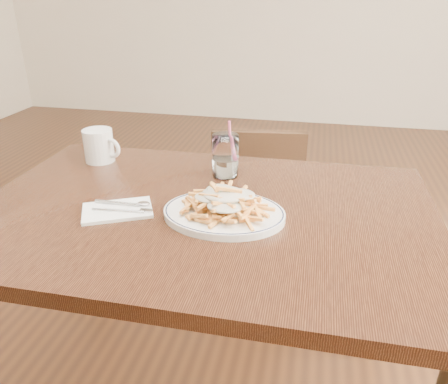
% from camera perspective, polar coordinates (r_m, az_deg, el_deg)
% --- Properties ---
extents(table, '(1.20, 0.80, 0.75)m').
position_cam_1_polar(table, '(1.18, -2.73, -5.48)').
color(table, black).
rests_on(table, ground).
extents(chair_far, '(0.40, 0.40, 0.78)m').
position_cam_1_polar(chair_far, '(1.86, 4.33, -1.29)').
color(chair_far, black).
rests_on(chair_far, ground).
extents(fries_plate, '(0.32, 0.28, 0.02)m').
position_cam_1_polar(fries_plate, '(1.09, 0.00, -2.81)').
color(fries_plate, white).
rests_on(fries_plate, table).
extents(loaded_fries, '(0.25, 0.22, 0.06)m').
position_cam_1_polar(loaded_fries, '(1.07, 0.00, -0.82)').
color(loaded_fries, '#EBA048').
rests_on(loaded_fries, fries_plate).
extents(napkin, '(0.21, 0.18, 0.01)m').
position_cam_1_polar(napkin, '(1.15, -13.76, -2.34)').
color(napkin, white).
rests_on(napkin, table).
extents(cutlery, '(0.17, 0.07, 0.01)m').
position_cam_1_polar(cutlery, '(1.16, -13.70, -1.91)').
color(cutlery, silver).
rests_on(cutlery, napkin).
extents(water_glass, '(0.08, 0.08, 0.18)m').
position_cam_1_polar(water_glass, '(1.32, 0.19, 4.43)').
color(water_glass, white).
rests_on(water_glass, table).
extents(coffee_mug, '(0.13, 0.10, 0.11)m').
position_cam_1_polar(coffee_mug, '(1.49, -15.97, 5.84)').
color(coffee_mug, white).
rests_on(coffee_mug, table).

